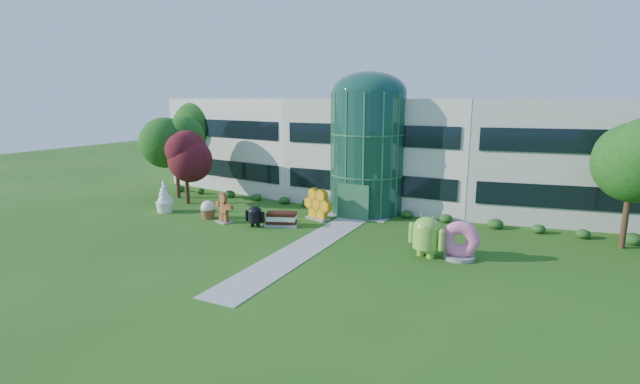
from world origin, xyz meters
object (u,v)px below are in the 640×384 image
at_px(android_green, 426,233).
at_px(donut, 460,240).
at_px(gingerbread, 224,207).
at_px(android_black, 255,215).

distance_m(android_green, donut, 1.97).
height_order(donut, gingerbread, donut).
xyz_separation_m(android_green, gingerbread, (-15.74, 0.92, -0.27)).
bearing_deg(android_green, gingerbread, -162.81).
height_order(android_green, gingerbread, android_green).
distance_m(android_green, gingerbread, 15.77).
xyz_separation_m(android_black, gingerbread, (-2.88, 0.02, 0.25)).
bearing_deg(android_black, gingerbread, 172.16).
relative_size(android_green, donut, 1.23).
bearing_deg(android_black, donut, -8.84).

